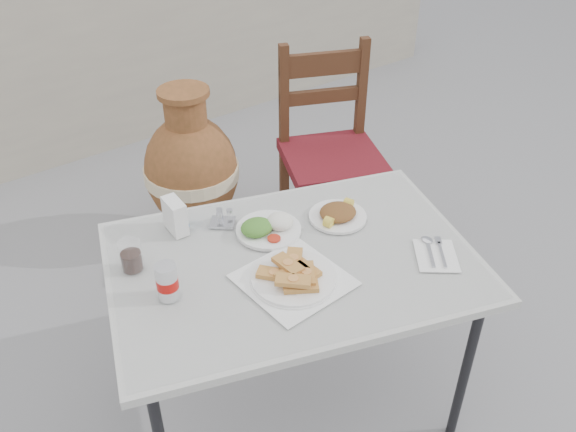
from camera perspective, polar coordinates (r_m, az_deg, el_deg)
ground at (r=2.45m, az=2.54°, el=-17.61°), size 80.00×80.00×0.00m
cafe_table at (r=1.99m, az=0.46°, el=-5.09°), size 1.36×1.12×0.71m
pide_plate at (r=1.86m, az=0.53°, el=-5.38°), size 0.32×0.32×0.06m
salad_rice_plate at (r=2.06m, az=-1.90°, el=-1.01°), size 0.22×0.22×0.06m
salad_chopped_plate at (r=2.14m, az=4.69°, el=0.20°), size 0.20×0.20×0.04m
soda_can at (r=1.82m, az=-11.24°, el=-6.02°), size 0.07×0.07×0.12m
cola_glass at (r=1.96m, az=-14.47°, el=-3.77°), size 0.07×0.07×0.10m
napkin_holder at (r=2.08m, az=-10.51°, el=0.00°), size 0.07×0.10×0.12m
condiment_caddy at (r=2.11m, az=-6.12°, el=-0.30°), size 0.11×0.10×0.06m
cutlery_napkin at (r=2.04m, az=13.58°, el=-3.34°), size 0.21×0.21×0.01m
chair at (r=2.93m, az=3.97°, el=6.02°), size 0.59×0.59×1.01m
terracotta_urn at (r=3.07m, az=-9.00°, el=4.07°), size 0.47×0.47×0.82m
back_wall at (r=3.98m, az=-20.90°, el=13.26°), size 6.00×0.25×1.20m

